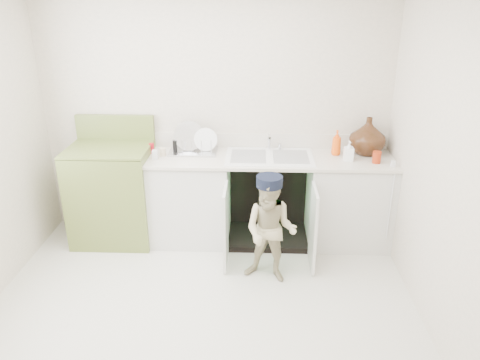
# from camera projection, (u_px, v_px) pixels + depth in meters

# --- Properties ---
(ground) EXTENTS (3.50, 3.50, 0.00)m
(ground) POSITION_uv_depth(u_px,v_px,m) (202.00, 310.00, 3.80)
(ground) COLOR beige
(ground) RESTS_ON ground
(room_shell) EXTENTS (6.00, 5.50, 1.26)m
(room_shell) POSITION_uv_depth(u_px,v_px,m) (197.00, 167.00, 3.32)
(room_shell) COLOR #BFB5A4
(room_shell) RESTS_ON ground
(counter_run) EXTENTS (2.44, 1.02, 1.27)m
(counter_run) POSITION_uv_depth(u_px,v_px,m) (273.00, 196.00, 4.71)
(counter_run) COLOR silver
(counter_run) RESTS_ON ground
(avocado_stove) EXTENTS (0.80, 0.65, 1.24)m
(avocado_stove) POSITION_uv_depth(u_px,v_px,m) (113.00, 192.00, 4.73)
(avocado_stove) COLOR olive
(avocado_stove) RESTS_ON ground
(repair_worker) EXTENTS (0.55, 0.63, 0.98)m
(repair_worker) POSITION_uv_depth(u_px,v_px,m) (271.00, 230.00, 4.03)
(repair_worker) COLOR tan
(repair_worker) RESTS_ON ground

